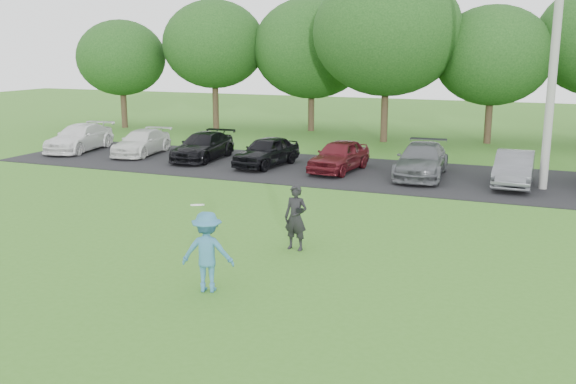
% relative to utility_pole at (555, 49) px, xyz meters
% --- Properties ---
extents(ground, '(100.00, 100.00, 0.00)m').
position_rel_utility_pole_xyz_m(ground, '(-5.78, -12.47, -4.71)').
color(ground, '#3B7320').
rests_on(ground, ground).
extents(parking_lot, '(32.00, 6.50, 0.03)m').
position_rel_utility_pole_xyz_m(parking_lot, '(-5.78, 0.53, -4.69)').
color(parking_lot, black).
rests_on(parking_lot, ground).
extents(utility_pole, '(0.28, 0.28, 9.41)m').
position_rel_utility_pole_xyz_m(utility_pole, '(0.00, 0.00, 0.00)').
color(utility_pole, gray).
rests_on(utility_pole, ground).
extents(frisbee_player, '(1.17, 0.87, 1.86)m').
position_rel_utility_pole_xyz_m(frisbee_player, '(-6.06, -12.54, -3.89)').
color(frisbee_player, teal).
rests_on(frisbee_player, ground).
extents(camera_bystander, '(0.61, 0.45, 1.58)m').
position_rel_utility_pole_xyz_m(camera_bystander, '(-5.42, -9.39, -3.91)').
color(camera_bystander, black).
rests_on(camera_bystander, ground).
extents(parked_cars, '(30.66, 4.66, 1.25)m').
position_rel_utility_pole_xyz_m(parked_cars, '(-6.46, 0.58, -4.08)').
color(parked_cars, white).
rests_on(parked_cars, parking_lot).
extents(tree_row, '(42.39, 9.85, 8.64)m').
position_rel_utility_pole_xyz_m(tree_row, '(-4.27, 10.29, 0.20)').
color(tree_row, '#38281C').
rests_on(tree_row, ground).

